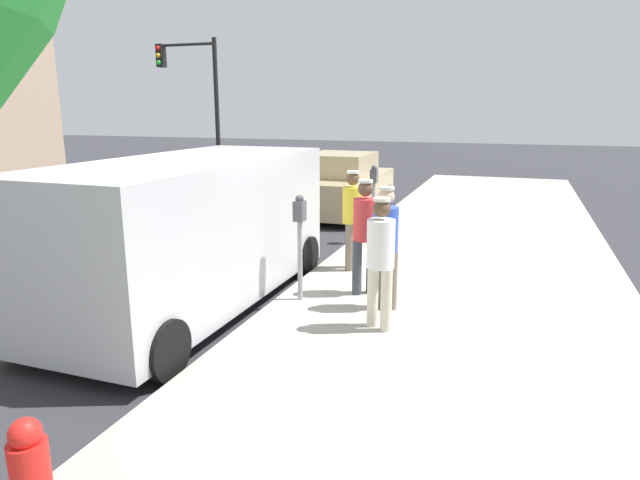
# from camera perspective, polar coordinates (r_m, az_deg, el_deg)

# --- Properties ---
(ground_plane) EXTENTS (80.00, 80.00, 0.00)m
(ground_plane) POSITION_cam_1_polar(r_m,az_deg,el_deg) (8.65, -10.54, -6.01)
(ground_plane) COLOR #2D2D33
(sidewalk_slab) EXTENTS (5.00, 32.00, 0.15)m
(sidewalk_slab) POSITION_cam_1_polar(r_m,az_deg,el_deg) (7.59, 13.31, -8.35)
(sidewalk_slab) COLOR #9E998E
(sidewalk_slab) RESTS_ON ground
(parking_meter_near) EXTENTS (0.14, 0.18, 1.52)m
(parking_meter_near) POSITION_cam_1_polar(r_m,az_deg,el_deg) (7.80, -2.08, 1.11)
(parking_meter_near) COLOR gray
(parking_meter_near) RESTS_ON sidewalk_slab
(parking_meter_far) EXTENTS (0.14, 0.18, 1.52)m
(parking_meter_far) POSITION_cam_1_polar(r_m,az_deg,el_deg) (11.79, 5.52, 5.26)
(parking_meter_far) COLOR gray
(parking_meter_far) RESTS_ON sidewalk_slab
(pedestrian_in_blue) EXTENTS (0.36, 0.34, 1.68)m
(pedestrian_in_blue) POSITION_cam_1_polar(r_m,az_deg,el_deg) (7.51, 6.67, -0.00)
(pedestrian_in_blue) COLOR #726656
(pedestrian_in_blue) RESTS_ON sidewalk_slab
(pedestrian_in_red) EXTENTS (0.34, 0.34, 1.69)m
(pedestrian_in_red) POSITION_cam_1_polar(r_m,az_deg,el_deg) (8.09, 4.59, 1.07)
(pedestrian_in_red) COLOR #383D47
(pedestrian_in_red) RESTS_ON sidewalk_slab
(pedestrian_in_yellow) EXTENTS (0.34, 0.36, 1.67)m
(pedestrian_in_yellow) POSITION_cam_1_polar(r_m,az_deg,el_deg) (9.35, 3.35, 2.69)
(pedestrian_in_yellow) COLOR #726656
(pedestrian_in_yellow) RESTS_ON sidewalk_slab
(pedestrian_in_white) EXTENTS (0.34, 0.34, 1.65)m
(pedestrian_in_white) POSITION_cam_1_polar(r_m,az_deg,el_deg) (6.81, 6.19, -1.58)
(pedestrian_in_white) COLOR beige
(pedestrian_in_white) RESTS_ON sidewalk_slab
(parked_van) EXTENTS (2.17, 5.22, 2.15)m
(parked_van) POSITION_cam_1_polar(r_m,az_deg,el_deg) (8.13, -13.01, 1.09)
(parked_van) COLOR #BCBCC1
(parked_van) RESTS_ON ground
(parked_sedan_ahead) EXTENTS (1.99, 4.42, 1.65)m
(parked_sedan_ahead) POSITION_cam_1_polar(r_m,az_deg,el_deg) (15.23, 2.25, 5.51)
(parked_sedan_ahead) COLOR tan
(parked_sedan_ahead) RESTS_ON ground
(traffic_light_corner) EXTENTS (2.48, 0.42, 5.20)m
(traffic_light_corner) POSITION_cam_1_polar(r_m,az_deg,el_deg) (21.22, -12.63, 14.93)
(traffic_light_corner) COLOR black
(traffic_light_corner) RESTS_ON ground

